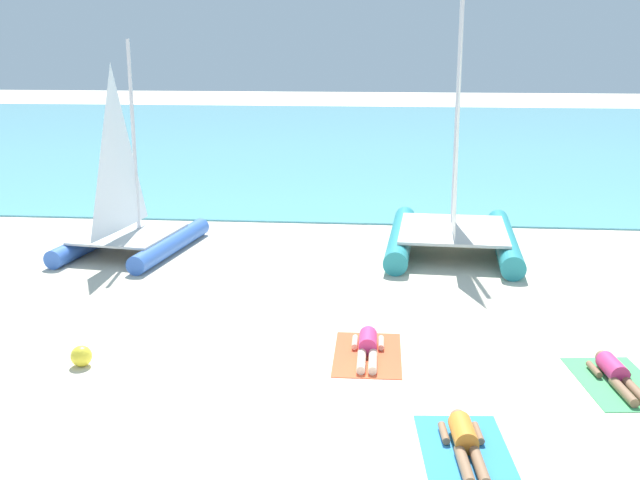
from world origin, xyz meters
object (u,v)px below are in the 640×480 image
(sunbather_left, at_px, (368,346))
(sunbather_right, at_px, (616,373))
(sunbather_middle, at_px, (465,440))
(sailboat_teal, at_px, (454,215))
(towel_middle, at_px, (465,452))
(sailboat_blue, at_px, (129,222))
(beach_ball, at_px, (81,356))
(towel_right, at_px, (617,383))
(towel_left, at_px, (368,354))

(sunbather_left, distance_m, sunbather_right, 3.85)
(sunbather_middle, xyz_separation_m, sunbather_right, (2.45, 2.26, 0.00))
(sailboat_teal, xyz_separation_m, towel_middle, (-0.49, -9.59, -0.93))
(sunbather_left, bearing_deg, sailboat_teal, 73.40)
(sailboat_blue, distance_m, sunbather_left, 8.35)
(beach_ball, bearing_deg, towel_middle, -19.85)
(sunbather_left, relative_size, sunbather_middle, 1.00)
(towel_right, relative_size, sunbather_right, 1.21)
(sunbather_left, xyz_separation_m, beach_ball, (-4.51, -0.95, 0.04))
(towel_middle, relative_size, sunbather_right, 1.21)
(sunbather_middle, distance_m, towel_right, 3.29)
(sunbather_left, distance_m, towel_middle, 3.34)
(sailboat_teal, relative_size, towel_middle, 3.31)
(towel_middle, bearing_deg, sunbather_right, 43.53)
(sailboat_teal, distance_m, sunbather_right, 7.57)
(sunbather_left, xyz_separation_m, towel_right, (3.79, -0.80, -0.13))
(towel_middle, distance_m, towel_right, 3.33)
(sailboat_blue, bearing_deg, sailboat_teal, 13.35)
(towel_right, bearing_deg, sunbather_middle, -138.31)
(sailboat_teal, distance_m, sunbather_left, 6.83)
(sailboat_teal, bearing_deg, sunbather_middle, -89.80)
(sailboat_teal, relative_size, beach_ball, 18.79)
(sunbather_right, bearing_deg, towel_left, 162.91)
(sunbather_left, distance_m, towel_right, 3.88)
(sailboat_blue, relative_size, sunbather_middle, 3.23)
(towel_left, bearing_deg, towel_middle, -65.97)
(sailboat_teal, xyz_separation_m, towel_right, (1.96, -7.33, -0.93))
(beach_ball, bearing_deg, sunbather_left, 11.92)
(sailboat_teal, distance_m, beach_ball, 9.83)
(beach_ball, bearing_deg, towel_right, 1.02)
(sailboat_teal, xyz_separation_m, sunbather_left, (-1.83, -6.53, -0.81))
(sailboat_blue, xyz_separation_m, sunbather_right, (9.78, -6.51, -0.62))
(towel_middle, distance_m, sunbather_right, 3.37)
(towel_right, xyz_separation_m, sunbather_right, (-0.01, 0.07, 0.13))
(sailboat_blue, xyz_separation_m, sailboat_teal, (7.83, 0.75, 0.18))
(towel_right, bearing_deg, beach_ball, -178.98)
(sailboat_blue, height_order, sailboat_teal, sailboat_teal)
(towel_right, relative_size, beach_ball, 5.68)
(towel_left, height_order, towel_right, same)
(sunbather_right, xyz_separation_m, beach_ball, (-8.29, -0.21, 0.04))
(sailboat_blue, distance_m, beach_ball, 6.92)
(towel_middle, height_order, towel_right, same)
(sunbather_left, bearing_deg, sunbather_middle, -66.99)
(towel_middle, relative_size, towel_right, 1.00)
(towel_left, relative_size, sunbather_left, 1.22)
(sunbather_middle, relative_size, sunbather_right, 1.00)
(sailboat_blue, xyz_separation_m, towel_middle, (7.34, -8.84, -0.75))
(towel_left, bearing_deg, sunbather_middle, -65.58)
(sailboat_blue, height_order, sunbather_middle, sailboat_blue)
(sailboat_blue, bearing_deg, towel_left, -36.37)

